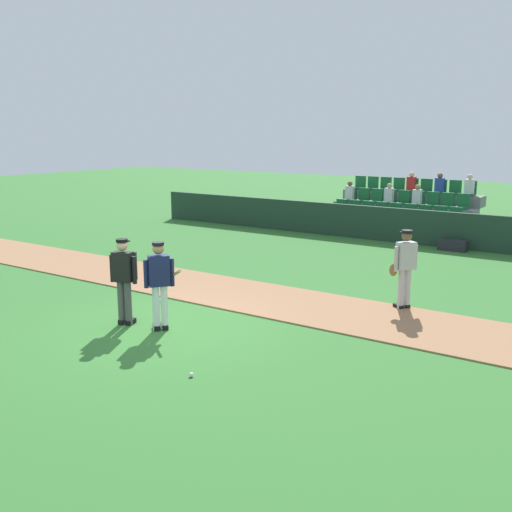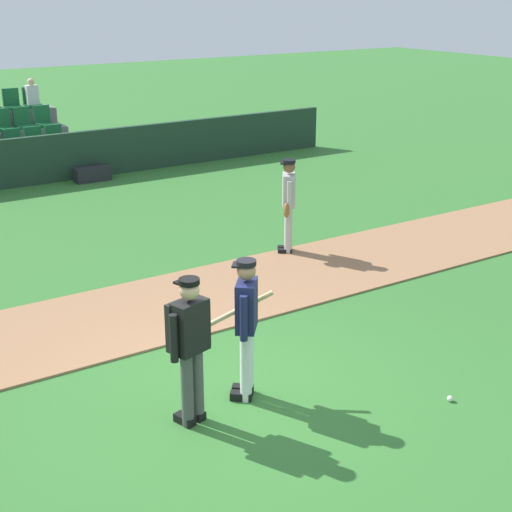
{
  "view_description": "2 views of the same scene",
  "coord_description": "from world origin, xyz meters",
  "px_view_note": "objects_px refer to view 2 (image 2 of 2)",
  "views": [
    {
      "loc": [
        7.9,
        -8.24,
        3.83
      ],
      "look_at": [
        1.04,
        1.92,
        1.25
      ],
      "focal_mm": 41.59,
      "sensor_mm": 36.0,
      "label": 1
    },
    {
      "loc": [
        -4.18,
        -6.89,
        4.7
      ],
      "look_at": [
        1.32,
        1.56,
        1.09
      ],
      "focal_mm": 53.15,
      "sensor_mm": 36.0,
      "label": 2
    }
  ],
  "objects_px": {
    "batter_navy_jersey": "(246,324)",
    "umpire_home_plate": "(190,343)",
    "baseball": "(450,399)",
    "runner_grey_jersey": "(288,203)",
    "equipment_bag": "(92,174)"
  },
  "relations": [
    {
      "from": "batter_navy_jersey",
      "to": "equipment_bag",
      "type": "height_order",
      "value": "batter_navy_jersey"
    },
    {
      "from": "umpire_home_plate",
      "to": "runner_grey_jersey",
      "type": "height_order",
      "value": "same"
    },
    {
      "from": "baseball",
      "to": "equipment_bag",
      "type": "xyz_separation_m",
      "value": [
        0.49,
        12.64,
        0.14
      ]
    },
    {
      "from": "batter_navy_jersey",
      "to": "umpire_home_plate",
      "type": "distance_m",
      "value": 0.84
    },
    {
      "from": "batter_navy_jersey",
      "to": "umpire_home_plate",
      "type": "height_order",
      "value": "same"
    },
    {
      "from": "umpire_home_plate",
      "to": "baseball",
      "type": "distance_m",
      "value": 3.23
    },
    {
      "from": "runner_grey_jersey",
      "to": "equipment_bag",
      "type": "xyz_separation_m",
      "value": [
        -0.98,
        7.2,
        -0.78
      ]
    },
    {
      "from": "batter_navy_jersey",
      "to": "runner_grey_jersey",
      "type": "bearing_deg",
      "value": 49.26
    },
    {
      "from": "umpire_home_plate",
      "to": "runner_grey_jersey",
      "type": "distance_m",
      "value": 5.95
    },
    {
      "from": "baseball",
      "to": "equipment_bag",
      "type": "distance_m",
      "value": 12.65
    },
    {
      "from": "runner_grey_jersey",
      "to": "umpire_home_plate",
      "type": "bearing_deg",
      "value": -135.87
    },
    {
      "from": "umpire_home_plate",
      "to": "baseball",
      "type": "xyz_separation_m",
      "value": [
        2.8,
        -1.29,
        -0.96
      ]
    },
    {
      "from": "batter_navy_jersey",
      "to": "equipment_bag",
      "type": "bearing_deg",
      "value": 77.57
    },
    {
      "from": "umpire_home_plate",
      "to": "baseball",
      "type": "height_order",
      "value": "umpire_home_plate"
    },
    {
      "from": "baseball",
      "to": "batter_navy_jersey",
      "type": "bearing_deg",
      "value": 144.07
    }
  ]
}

